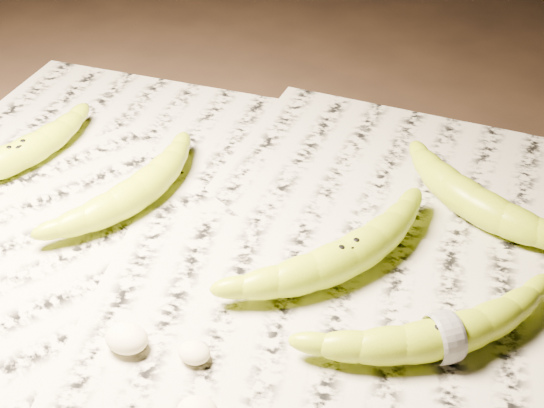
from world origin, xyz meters
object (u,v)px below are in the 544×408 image
(banana_taped, at_px, (444,334))
(banana_center, at_px, (347,255))
(banana_left_a, at_px, (17,153))
(banana_upper_a, at_px, (476,200))
(banana_left_b, at_px, (137,189))

(banana_taped, bearing_deg, banana_center, 109.33)
(banana_taped, bearing_deg, banana_left_a, 129.96)
(banana_taped, xyz_separation_m, banana_upper_a, (-0.01, 0.19, 0.00))
(banana_center, bearing_deg, banana_upper_a, -4.22)
(banana_left_b, distance_m, banana_upper_a, 0.35)
(banana_taped, bearing_deg, banana_left_b, 126.78)
(banana_left_b, relative_size, banana_upper_a, 0.95)
(banana_left_a, bearing_deg, banana_taped, -79.98)
(banana_center, xyz_separation_m, banana_taped, (0.10, -0.07, -0.00))
(banana_left_a, distance_m, banana_center, 0.40)
(banana_left_a, xyz_separation_m, banana_left_b, (0.16, -0.01, 0.00))
(banana_left_a, height_order, banana_upper_a, banana_upper_a)
(banana_center, height_order, banana_upper_a, same)
(banana_upper_a, bearing_deg, banana_taped, -58.09)
(banana_left_b, height_order, banana_taped, same)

